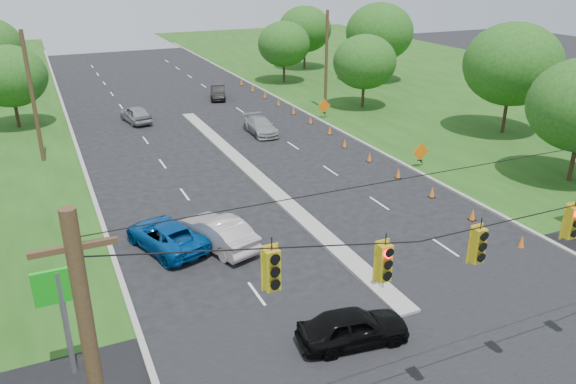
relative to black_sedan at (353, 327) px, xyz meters
name	(u,v)px	position (x,y,z in m)	size (l,w,h in m)	color
ground	(480,380)	(2.96, -3.49, -0.71)	(160.00, 160.00, 0.00)	black
cross_street	(480,380)	(2.96, -3.49, -0.71)	(160.00, 14.00, 0.02)	black
curb_left	(80,157)	(-7.14, 26.51, -0.71)	(0.25, 110.00, 0.16)	gray
curb_right	(327,125)	(13.06, 26.51, -0.71)	(0.25, 110.00, 0.16)	gray
median	(256,177)	(2.96, 17.51, -0.71)	(1.00, 34.00, 0.18)	gray
median_sign	(385,261)	(2.96, 2.51, 0.76)	(0.55, 0.06, 2.05)	gray
signal_span	(526,266)	(2.91, -4.49, 4.26)	(25.60, 0.32, 9.00)	#422D1C
utility_pole_far_left	(33,98)	(-9.54, 26.51, 3.79)	(0.28, 0.28, 9.00)	#422D1C
utility_pole_far_right	(326,61)	(15.46, 31.51, 3.79)	(0.28, 0.28, 9.00)	#422D1C
cone_1	(522,242)	(11.33, 3.01, -0.36)	(0.32, 0.32, 0.70)	orange
cone_2	(473,214)	(11.33, 6.51, -0.36)	(0.32, 0.32, 0.70)	orange
cone_3	(432,192)	(11.33, 10.01, -0.36)	(0.32, 0.32, 0.70)	orange
cone_4	(398,173)	(11.33, 13.51, -0.36)	(0.32, 0.32, 0.70)	orange
cone_5	(370,157)	(11.33, 17.01, -0.36)	(0.32, 0.32, 0.70)	orange
cone_6	(345,143)	(11.33, 20.51, -0.36)	(0.32, 0.32, 0.70)	orange
cone_7	(330,130)	(11.93, 24.01, -0.36)	(0.32, 0.32, 0.70)	orange
cone_8	(311,120)	(11.93, 27.51, -0.36)	(0.32, 0.32, 0.70)	orange
cone_9	(294,111)	(11.93, 31.01, -0.36)	(0.32, 0.32, 0.70)	orange
cone_10	(278,102)	(11.93, 34.51, -0.36)	(0.32, 0.32, 0.70)	orange
cone_11	(265,95)	(11.93, 38.01, -0.36)	(0.32, 0.32, 0.70)	orange
cone_12	(252,88)	(11.93, 41.51, -0.36)	(0.32, 0.32, 0.70)	orange
cone_13	(241,82)	(11.93, 45.01, -0.36)	(0.32, 0.32, 0.70)	orange
work_sign_1	(421,153)	(13.76, 14.51, 0.39)	(1.27, 0.58, 1.37)	black
work_sign_2	(324,107)	(13.76, 28.51, 0.39)	(1.27, 0.58, 1.37)	black
tree_5	(10,76)	(-11.04, 36.51, 3.63)	(5.88, 5.88, 6.86)	black
tree_8	(512,64)	(24.96, 18.51, 4.87)	(7.56, 7.56, 8.82)	black
tree_9	(365,62)	(18.96, 30.51, 3.63)	(5.88, 5.88, 6.86)	black
tree_10	(380,32)	(26.96, 40.51, 4.87)	(7.56, 7.56, 8.82)	black
tree_11	(305,29)	(22.96, 51.51, 4.25)	(6.72, 6.72, 7.84)	black
tree_12	(284,44)	(16.96, 44.51, 3.63)	(5.88, 5.88, 6.86)	black
black_sedan	(353,327)	(0.00, 0.00, 0.00)	(1.67, 4.15, 1.41)	black
white_sedan	(218,232)	(-2.19, 9.28, 0.08)	(1.68, 4.80, 1.58)	#BEACAD
blue_pickup	(166,235)	(-4.57, 10.20, -0.01)	(2.31, 5.01, 1.39)	#064290
silver_car_far	(261,126)	(6.89, 26.49, -0.05)	(1.84, 4.53, 1.31)	gray
silver_car_oncoming	(136,114)	(-1.71, 34.15, 0.02)	(1.71, 4.26, 1.45)	gray
dark_car_receding	(218,92)	(7.53, 39.81, -0.04)	(1.42, 4.07, 1.34)	black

